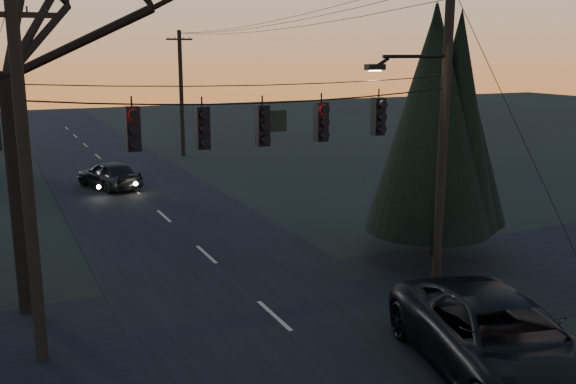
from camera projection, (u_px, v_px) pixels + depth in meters
name	position (u px, v px, depth m)	size (l,w,h in m)	color
main_road	(176.00, 227.00, 26.51)	(8.00, 120.00, 0.02)	black
cross_road	(274.00, 316.00, 17.67)	(60.00, 7.00, 0.02)	black
utility_pole_right	(435.00, 286.00, 19.96)	(5.00, 0.30, 10.00)	black
utility_pole_left	(43.00, 360.00, 15.19)	(1.80, 0.30, 8.50)	black
utility_pole_far_r	(184.00, 155.00, 44.71)	(1.80, 0.30, 8.50)	black
utility_pole_far_l	(1.00, 150.00, 47.01)	(0.30, 0.30, 8.00)	black
span_signal_assembly	(265.00, 124.00, 16.42)	(11.50, 0.44, 1.48)	black
evergreen_right	(441.00, 119.00, 22.09)	(4.33, 4.33, 8.49)	black
suv_near	(500.00, 341.00, 14.12)	(3.02, 6.55, 1.82)	black
sedan_oncoming_a	(109.00, 175.00, 33.86)	(1.76, 4.36, 1.49)	black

